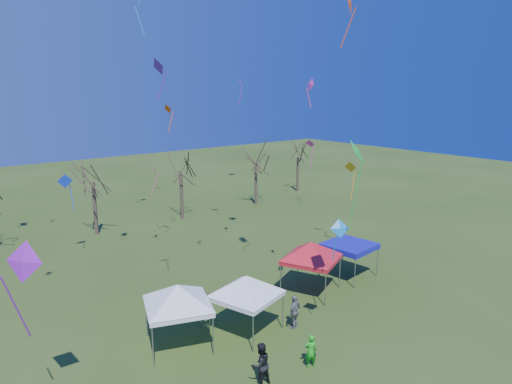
# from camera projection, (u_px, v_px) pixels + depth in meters

# --- Properties ---
(ground) EXTENTS (140.00, 140.00, 0.00)m
(ground) POSITION_uv_depth(u_px,v_px,m) (317.00, 340.00, 23.15)
(ground) COLOR #2D4717
(ground) RESTS_ON ground
(tree_2) EXTENTS (3.71, 3.71, 8.18)m
(tree_2) POSITION_uv_depth(u_px,v_px,m) (92.00, 164.00, 38.86)
(tree_2) COLOR #3D2D21
(tree_2) RESTS_ON ground
(tree_3) EXTENTS (3.59, 3.59, 7.91)m
(tree_3) POSITION_uv_depth(u_px,v_px,m) (180.00, 158.00, 43.79)
(tree_3) COLOR #3D2D21
(tree_3) RESTS_ON ground
(tree_4) EXTENTS (3.58, 3.58, 7.89)m
(tree_4) POSITION_uv_depth(u_px,v_px,m) (256.00, 150.00, 49.47)
(tree_4) COLOR #3D2D21
(tree_4) RESTS_ON ground
(tree_5) EXTENTS (3.39, 3.39, 7.46)m
(tree_5) POSITION_uv_depth(u_px,v_px,m) (298.00, 146.00, 56.23)
(tree_5) COLOR #3D2D21
(tree_5) RESTS_ON ground
(tent_white_west) EXTENTS (4.01, 4.01, 3.76)m
(tent_white_west) POSITION_uv_depth(u_px,v_px,m) (177.00, 289.00, 22.01)
(tent_white_west) COLOR gray
(tent_white_west) RESTS_ON ground
(tent_white_mid) EXTENTS (3.98, 3.98, 3.66)m
(tent_white_mid) POSITION_uv_depth(u_px,v_px,m) (246.00, 280.00, 23.30)
(tent_white_mid) COLOR gray
(tent_white_mid) RESTS_ON ground
(tent_red) EXTENTS (4.05, 4.05, 3.82)m
(tent_red) POSITION_uv_depth(u_px,v_px,m) (312.00, 245.00, 28.03)
(tent_red) COLOR gray
(tent_red) RESTS_ON ground
(tent_blue) EXTENTS (3.28, 3.28, 2.33)m
(tent_blue) POSITION_uv_depth(u_px,v_px,m) (349.00, 246.00, 30.68)
(tent_blue) COLOR gray
(tent_blue) RESTS_ON ground
(person_grey) EXTENTS (1.18, 0.78, 1.86)m
(person_grey) POSITION_uv_depth(u_px,v_px,m) (295.00, 312.00, 24.18)
(person_grey) COLOR slate
(person_grey) RESTS_ON ground
(person_green) EXTENTS (0.69, 0.58, 1.60)m
(person_green) POSITION_uv_depth(u_px,v_px,m) (311.00, 351.00, 20.78)
(person_green) COLOR green
(person_green) RESTS_ON ground
(person_dark) EXTENTS (0.97, 0.78, 1.92)m
(person_dark) POSITION_uv_depth(u_px,v_px,m) (260.00, 364.00, 19.49)
(person_dark) COLOR black
(person_dark) RESTS_ON ground
(kite_27) EXTENTS (0.89, 0.72, 2.25)m
(kite_27) POSITION_uv_depth(u_px,v_px,m) (350.00, 4.00, 18.89)
(kite_27) COLOR #DE420B
(kite_27) RESTS_ON ground
(kite_18) EXTENTS (0.75, 0.78, 1.78)m
(kite_18) POSITION_uv_depth(u_px,v_px,m) (241.00, 84.00, 30.89)
(kite_18) COLOR purple
(kite_18) RESTS_ON ground
(kite_25) EXTENTS (0.41, 0.75, 1.63)m
(kite_25) POSITION_uv_depth(u_px,v_px,m) (310.00, 85.00, 25.11)
(kite_25) COLOR #D72F95
(kite_25) RESTS_ON ground
(kite_11) EXTENTS (0.76, 1.28, 2.78)m
(kite_11) POSITION_uv_depth(u_px,v_px,m) (159.00, 67.00, 30.49)
(kite_11) COLOR #5F169D
(kite_11) RESTS_ON ground
(kite_24) EXTENTS (0.59, 0.85, 2.10)m
(kite_24) POSITION_uv_depth(u_px,v_px,m) (139.00, 3.00, 25.13)
(kite_24) COLOR #1690ED
(kite_24) RESTS_ON ground
(kite_12) EXTENTS (0.88, 1.17, 3.25)m
(kite_12) POSITION_uv_depth(u_px,v_px,m) (310.00, 144.00, 47.75)
(kite_12) COLOR #E833A2
(kite_12) RESTS_ON ground
(kite_5) EXTENTS (1.57, 1.40, 4.32)m
(kite_5) POSITION_uv_depth(u_px,v_px,m) (358.00, 152.00, 20.71)
(kite_5) COLOR green
(kite_5) RESTS_ON ground
(kite_1) EXTENTS (1.03, 0.88, 2.09)m
(kite_1) POSITION_uv_depth(u_px,v_px,m) (340.00, 229.00, 21.65)
(kite_1) COLOR #1278C4
(kite_1) RESTS_ON ground
(kite_13) EXTENTS (1.08, 0.78, 2.77)m
(kite_13) POSITION_uv_depth(u_px,v_px,m) (65.00, 181.00, 32.98)
(kite_13) COLOR blue
(kite_13) RESTS_ON ground
(kite_22) EXTENTS (0.72, 0.83, 2.38)m
(kite_22) POSITION_uv_depth(u_px,v_px,m) (155.00, 171.00, 37.58)
(kite_22) COLOR #E73385
(kite_22) RESTS_ON ground
(kite_14) EXTENTS (1.41, 1.51, 3.97)m
(kite_14) POSITION_uv_depth(u_px,v_px,m) (23.00, 263.00, 15.85)
(kite_14) COLOR purple
(kite_14) RESTS_ON ground
(kite_17) EXTENTS (0.71, 1.03, 2.88)m
(kite_17) POSITION_uv_depth(u_px,v_px,m) (351.00, 168.00, 33.80)
(kite_17) COLOR gold
(kite_17) RESTS_ON ground
(kite_19) EXTENTS (0.63, 0.89, 2.20)m
(kite_19) POSITION_uv_depth(u_px,v_px,m) (168.00, 109.00, 36.07)
(kite_19) COLOR #EF4E0C
(kite_19) RESTS_ON ground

